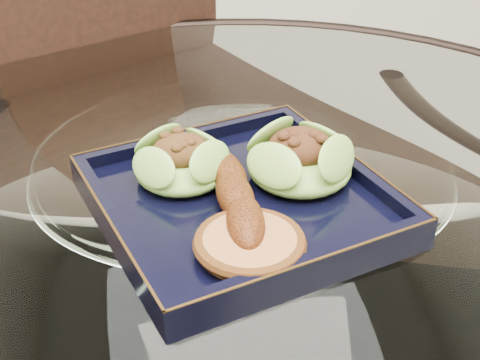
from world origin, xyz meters
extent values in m
cylinder|color=white|center=(0.00, 0.00, 0.76)|extent=(1.10, 1.10, 0.01)
torus|color=black|center=(0.00, 0.00, 0.76)|extent=(1.13, 1.13, 0.02)
cylinder|color=black|center=(0.28, 0.28, 0.38)|extent=(0.04, 0.04, 0.75)
cylinder|color=black|center=(-0.28, 0.28, 0.38)|extent=(0.04, 0.04, 0.75)
cube|color=black|center=(-0.04, 0.34, 0.47)|extent=(0.56, 0.56, 0.04)
cube|color=black|center=(-0.12, 0.51, 0.74)|extent=(0.38, 0.19, 0.46)
cylinder|color=black|center=(0.19, 0.25, 0.23)|extent=(0.03, 0.03, 0.45)
cylinder|color=black|center=(-0.28, 0.43, 0.23)|extent=(0.03, 0.03, 0.45)
cylinder|color=black|center=(0.05, 0.58, 0.23)|extent=(0.03, 0.03, 0.45)
cube|color=black|center=(-0.01, -0.04, 0.77)|extent=(0.34, 0.34, 0.02)
ellipsoid|color=#61932A|center=(-0.06, 0.01, 0.80)|extent=(0.12, 0.12, 0.03)
ellipsoid|color=#5D962B|center=(0.06, -0.01, 0.80)|extent=(0.13, 0.13, 0.04)
ellipsoid|color=#6A2D0B|center=(-0.02, -0.06, 0.80)|extent=(0.04, 0.17, 0.03)
cylinder|color=#A96C38|center=(-0.02, -0.13, 0.79)|extent=(0.11, 0.11, 0.02)
camera|label=1|loc=(-0.11, -0.58, 1.15)|focal=50.00mm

